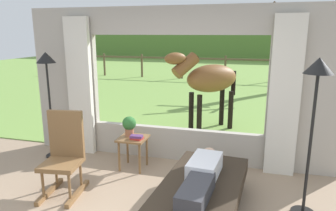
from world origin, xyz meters
The scene contains 16 objects.
back_wall_with_window centered at (0.00, 2.26, 1.25)m, with size 5.20×0.12×2.55m.
curtain_panel_left centered at (-1.69, 2.12, 1.20)m, with size 0.44×0.10×2.40m, color silver.
curtain_panel_right centered at (1.69, 2.12, 1.20)m, with size 0.44×0.10×2.40m, color silver.
outdoor_pasture_lawn centered at (0.00, 13.16, 0.01)m, with size 36.00×21.68×0.02m, color #759E47.
distant_hill_ridge centered at (0.00, 23.00, 1.20)m, with size 36.00×2.00×2.40m, color #547835.
recliner_sofa centered at (0.72, 0.74, 0.22)m, with size 1.03×1.76×0.42m.
reclining_person centered at (0.72, 0.69, 0.52)m, with size 0.38×1.44×0.22m.
rocking_chair centered at (-1.17, 0.76, 0.55)m, with size 0.55×0.74×1.12m.
side_table centered at (-0.55, 1.70, 0.43)m, with size 0.44×0.44×0.52m.
potted_plant centered at (-0.63, 1.76, 0.70)m, with size 0.22×0.22×0.32m.
book_stack centered at (-0.46, 1.63, 0.55)m, with size 0.20×0.16×0.06m.
floor_lamp_left centered at (-2.08, 1.78, 1.48)m, with size 0.32×0.32×1.83m.
floor_lamp_right centered at (1.90, 1.02, 1.52)m, with size 0.32×0.32×1.88m.
horse centered at (0.31, 3.98, 1.16)m, with size 1.55×1.50×1.73m.
pasture_tree centered at (2.34, 9.25, 1.63)m, with size 1.38×1.47×3.14m.
pasture_fence_line centered at (0.00, 11.54, 0.74)m, with size 16.10×0.10×1.10m.
Camera 1 is at (1.22, -2.63, 2.14)m, focal length 33.06 mm.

